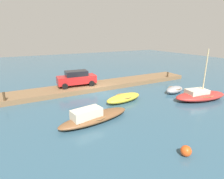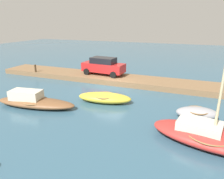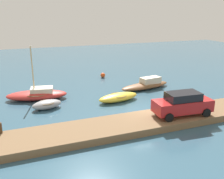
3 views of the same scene
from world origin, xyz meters
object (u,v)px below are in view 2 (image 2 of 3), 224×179
(rowboat_yellow, at_px, (105,98))
(parked_car, at_px, (103,66))
(mooring_post_mid_west, at_px, (35,68))
(motorboat_brown, at_px, (34,101))
(dinghy_grey, at_px, (197,113))
(sailboat_red, at_px, (208,136))

(rowboat_yellow, bearing_deg, parked_car, -74.80)
(mooring_post_mid_west, bearing_deg, rowboat_yellow, 157.26)
(motorboat_brown, bearing_deg, rowboat_yellow, -157.45)
(dinghy_grey, height_order, sailboat_red, sailboat_red)
(sailboat_red, distance_m, mooring_post_mid_west, 18.44)
(sailboat_red, distance_m, parked_car, 13.20)
(motorboat_brown, xyz_separation_m, sailboat_red, (-11.14, 0.60, 0.05))
(dinghy_grey, height_order, motorboat_brown, motorboat_brown)
(parked_car, bearing_deg, mooring_post_mid_west, 17.11)
(mooring_post_mid_west, distance_m, parked_car, 7.53)
(sailboat_red, relative_size, parked_car, 1.31)
(parked_car, bearing_deg, sailboat_red, 140.94)
(rowboat_yellow, height_order, mooring_post_mid_west, mooring_post_mid_west)
(rowboat_yellow, height_order, motorboat_brown, motorboat_brown)
(motorboat_brown, distance_m, parked_car, 8.66)
(mooring_post_mid_west, relative_size, parked_car, 0.18)
(dinghy_grey, bearing_deg, mooring_post_mid_west, -27.05)
(rowboat_yellow, xyz_separation_m, sailboat_red, (-6.86, 3.20, 0.10))
(rowboat_yellow, bearing_deg, sailboat_red, 145.42)
(parked_car, bearing_deg, dinghy_grey, 149.82)
(motorboat_brown, height_order, sailboat_red, sailboat_red)
(parked_car, bearing_deg, motorboat_brown, 83.85)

